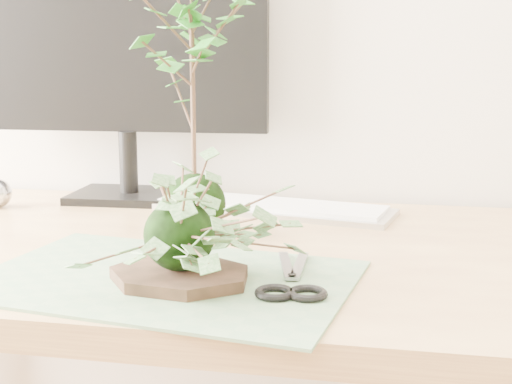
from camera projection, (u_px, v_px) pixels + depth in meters
desk at (261, 301)px, 1.09m from camera, size 1.60×0.70×0.74m
cutting_mat at (164, 279)px, 0.91m from camera, size 0.51×0.38×0.00m
stone_dish at (180, 276)px, 0.89m from camera, size 0.21×0.21×0.01m
ivy_kokedama at (179, 202)px, 0.87m from camera, size 0.31×0.31×0.18m
maple_kokedama at (192, 51)px, 1.08m from camera, size 0.28×0.28×0.41m
keyboard at (271, 207)px, 1.30m from camera, size 0.46×0.22×0.02m
monitor at (126, 56)px, 1.37m from camera, size 0.55×0.17×0.49m
scissors at (289, 286)px, 0.86m from camera, size 0.09×0.20×0.01m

